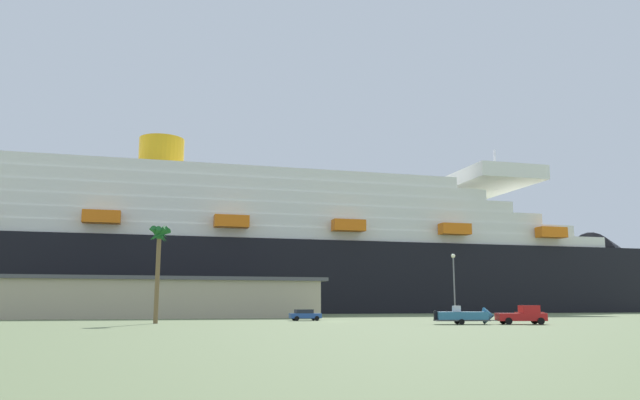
{
  "coord_description": "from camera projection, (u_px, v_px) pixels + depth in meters",
  "views": [
    {
      "loc": [
        -16.06,
        -82.1,
        2.38
      ],
      "look_at": [
        4.05,
        34.63,
        22.44
      ],
      "focal_mm": 34.46,
      "sensor_mm": 36.0,
      "label": 1
    }
  ],
  "objects": [
    {
      "name": "parked_car_red_hatchback",
      "position": [
        529.0,
        313.0,
        101.59
      ],
      "size": [
        4.42,
        2.09,
        1.58
      ],
      "color": "red",
      "rests_on": "ground_plane"
    },
    {
      "name": "parked_car_blue_suv",
      "position": [
        305.0,
        315.0,
        87.45
      ],
      "size": [
        4.57,
        2.43,
        1.58
      ],
      "color": "#264C99",
      "rests_on": "ground_plane"
    },
    {
      "name": "small_boat_on_trailer",
      "position": [
        468.0,
        316.0,
        71.59
      ],
      "size": [
        7.95,
        3.03,
        2.15
      ],
      "color": "#595960",
      "rests_on": "ground_plane"
    },
    {
      "name": "street_lamp",
      "position": [
        454.0,
        278.0,
        81.9
      ],
      "size": [
        0.56,
        0.56,
        9.01
      ],
      "color": "slate",
      "rests_on": "ground_plane"
    },
    {
      "name": "terminal_building",
      "position": [
        138.0,
        298.0,
        108.33
      ],
      "size": [
        64.76,
        30.42,
        6.8
      ],
      "color": "#B7A88C",
      "rests_on": "ground_plane"
    },
    {
      "name": "palm_tree",
      "position": [
        159.0,
        243.0,
        76.09
      ],
      "size": [
        2.92,
        2.97,
        12.01
      ],
      "color": "brown",
      "rests_on": "ground_plane"
    },
    {
      "name": "pickup_truck",
      "position": [
        523.0,
        315.0,
        71.76
      ],
      "size": [
        5.83,
        2.92,
        2.2
      ],
      "color": "red",
      "rests_on": "ground_plane"
    },
    {
      "name": "cruise_ship",
      "position": [
        281.0,
        255.0,
        160.96
      ],
      "size": [
        244.35,
        52.43,
        52.07
      ],
      "color": "black",
      "rests_on": "ground_plane"
    },
    {
      "name": "ground_plane",
      "position": [
        302.0,
        317.0,
        111.22
      ],
      "size": [
        600.0,
        600.0,
        0.0
      ],
      "primitive_type": "plane",
      "color": "#66754C"
    }
  ]
}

